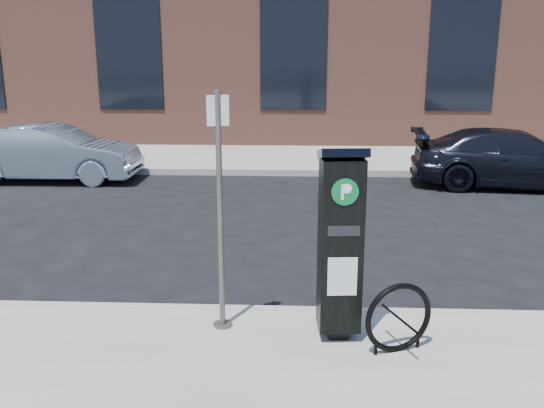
# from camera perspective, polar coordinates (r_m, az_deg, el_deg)

# --- Properties ---
(ground) EXTENTS (120.00, 120.00, 0.00)m
(ground) POSITION_cam_1_polar(r_m,az_deg,el_deg) (6.50, 0.96, -11.43)
(ground) COLOR black
(ground) RESTS_ON ground
(sidewalk_far) EXTENTS (60.00, 12.00, 0.15)m
(sidewalk_far) POSITION_cam_1_polar(r_m,az_deg,el_deg) (20.04, 2.11, 6.44)
(sidewalk_far) COLOR gray
(sidewalk_far) RESTS_ON ground
(curb_near) EXTENTS (60.00, 0.12, 0.16)m
(curb_near) POSITION_cam_1_polar(r_m,az_deg,el_deg) (6.45, 0.96, -10.90)
(curb_near) COLOR #9E9B93
(curb_near) RESTS_ON ground
(curb_far) EXTENTS (60.00, 0.12, 0.16)m
(curb_far) POSITION_cam_1_polar(r_m,az_deg,el_deg) (14.14, 1.89, 3.12)
(curb_far) COLOR #9E9B93
(curb_far) RESTS_ON ground
(building) EXTENTS (28.00, 10.05, 8.25)m
(building) POSITION_cam_1_polar(r_m,az_deg,el_deg) (22.88, 2.27, 17.64)
(building) COLOR brown
(building) RESTS_ON ground
(parking_kiosk) EXTENTS (0.47, 0.42, 1.90)m
(parking_kiosk) POSITION_cam_1_polar(r_m,az_deg,el_deg) (5.50, 6.78, -3.77)
(parking_kiosk) COLOR black
(parking_kiosk) RESTS_ON sidewalk_near
(sign_pole) EXTENTS (0.21, 0.19, 2.38)m
(sign_pole) POSITION_cam_1_polar(r_m,az_deg,el_deg) (5.63, -5.16, -1.07)
(sign_pole) COLOR #59544E
(sign_pole) RESTS_ON sidewalk_near
(bike_rack) EXTENTS (0.66, 0.29, 0.68)m
(bike_rack) POSITION_cam_1_polar(r_m,az_deg,el_deg) (5.55, 12.43, -10.99)
(bike_rack) COLOR black
(bike_rack) RESTS_ON sidewalk_near
(car_silver) EXTENTS (4.03, 1.45, 1.32)m
(car_silver) POSITION_cam_1_polar(r_m,az_deg,el_deg) (14.39, -21.01, 4.74)
(car_silver) COLOR #8B9DB1
(car_silver) RESTS_ON ground
(car_dark) EXTENTS (4.60, 2.29, 1.29)m
(car_dark) POSITION_cam_1_polar(r_m,az_deg,el_deg) (13.88, 22.77, 4.18)
(car_dark) COLOR black
(car_dark) RESTS_ON ground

